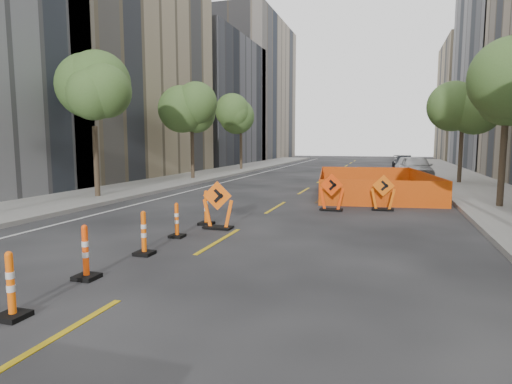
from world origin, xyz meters
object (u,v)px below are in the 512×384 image
(chevron_sign_right, at_px, (383,193))
(parked_car_mid, at_px, (409,166))
(chevron_sign_center, at_px, (332,192))
(channelizer_2, at_px, (11,285))
(channelizer_4, at_px, (144,233))
(channelizer_5, at_px, (177,220))
(chevron_sign_left, at_px, (218,205))
(parked_car_far, at_px, (404,163))
(channelizer_3, at_px, (85,252))
(parked_car_near, at_px, (415,168))
(channelizer_6, at_px, (206,208))

(chevron_sign_right, relative_size, parked_car_mid, 0.34)
(chevron_sign_center, height_order, parked_car_mid, chevron_sign_center)
(chevron_sign_center, bearing_deg, channelizer_2, -124.87)
(channelizer_2, xyz_separation_m, chevron_sign_right, (5.17, 12.08, 0.17))
(channelizer_2, xyz_separation_m, channelizer_4, (-0.06, 3.74, 0.00))
(parked_car_mid, bearing_deg, channelizer_5, -93.37)
(chevron_sign_left, bearing_deg, chevron_sign_right, 38.74)
(parked_car_far, bearing_deg, channelizer_3, -104.79)
(parked_car_far, bearing_deg, parked_car_mid, -91.02)
(channelizer_2, xyz_separation_m, parked_car_mid, (6.92, 31.10, 0.15))
(chevron_sign_center, height_order, parked_car_near, parked_car_near)
(parked_car_mid, xyz_separation_m, parked_car_far, (-0.20, 4.94, 0.01))
(channelizer_6, bearing_deg, channelizer_4, -88.90)
(channelizer_6, relative_size, parked_car_near, 0.22)
(chevron_sign_center, bearing_deg, parked_car_mid, 60.70)
(parked_car_near, bearing_deg, channelizer_4, -111.19)
(channelizer_3, xyz_separation_m, channelizer_5, (-0.02, 3.74, -0.05))
(chevron_sign_left, distance_m, parked_car_far, 29.67)
(parked_car_near, bearing_deg, chevron_sign_center, -108.02)
(chevron_sign_center, xyz_separation_m, parked_car_mid, (3.63, 19.65, -0.04))
(chevron_sign_left, distance_m, chevron_sign_center, 5.25)
(channelizer_2, relative_size, parked_car_far, 0.22)
(channelizer_5, height_order, chevron_sign_center, chevron_sign_center)
(parked_car_near, bearing_deg, channelizer_6, -114.69)
(channelizer_4, bearing_deg, channelizer_5, 93.92)
(chevron_sign_center, xyz_separation_m, chevron_sign_right, (1.88, 0.63, -0.02))
(channelizer_4, bearing_deg, chevron_sign_left, 81.19)
(channelizer_2, distance_m, channelizer_4, 3.74)
(channelizer_2, bearing_deg, channelizer_6, 91.04)
(channelizer_3, xyz_separation_m, chevron_sign_right, (5.35, 10.21, 0.15))
(channelizer_3, distance_m, channelizer_4, 1.87)
(channelizer_2, height_order, chevron_sign_center, chevron_sign_center)
(chevron_sign_center, height_order, parked_car_far, chevron_sign_center)
(channelizer_4, distance_m, chevron_sign_left, 3.34)
(chevron_sign_left, bearing_deg, chevron_sign_center, 49.03)
(channelizer_5, xyz_separation_m, parked_car_far, (6.91, 30.43, 0.19))
(chevron_sign_center, bearing_deg, channelizer_5, -139.66)
(channelizer_4, bearing_deg, chevron_sign_right, 57.89)
(chevron_sign_right, xyz_separation_m, parked_car_far, (1.55, 23.96, -0.01))
(channelizer_5, distance_m, chevron_sign_left, 1.58)
(channelizer_2, distance_m, channelizer_6, 7.48)
(chevron_sign_right, relative_size, parked_car_far, 0.30)
(channelizer_2, xyz_separation_m, chevron_sign_left, (0.45, 7.04, 0.21))
(channelizer_3, xyz_separation_m, channelizer_6, (0.04, 5.61, 0.02))
(channelizer_6, xyz_separation_m, parked_car_mid, (7.06, 23.62, 0.12))
(chevron_sign_left, xyz_separation_m, chevron_sign_right, (4.72, 5.05, -0.04))
(channelizer_3, xyz_separation_m, parked_car_near, (7.28, 24.14, 0.30))
(channelizer_4, height_order, parked_car_mid, parked_car_mid)
(channelizer_6, xyz_separation_m, chevron_sign_center, (3.43, 3.97, 0.16))
(chevron_sign_left, relative_size, parked_car_near, 0.29)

